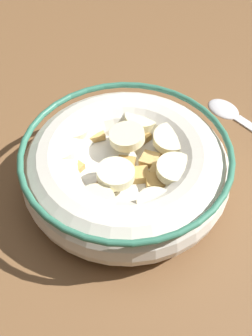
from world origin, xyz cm
name	(u,v)px	position (x,y,z in cm)	size (l,w,h in cm)	color
ground_plane	(126,194)	(0.00, 0.00, -1.00)	(95.29, 95.29, 2.00)	brown
cereal_bowl	(126,168)	(0.01, 0.00, 2.98)	(19.49, 19.49, 5.50)	silver
spoon	(242,119)	(6.05, -14.86, 0.33)	(14.95, 8.97, 0.80)	silver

